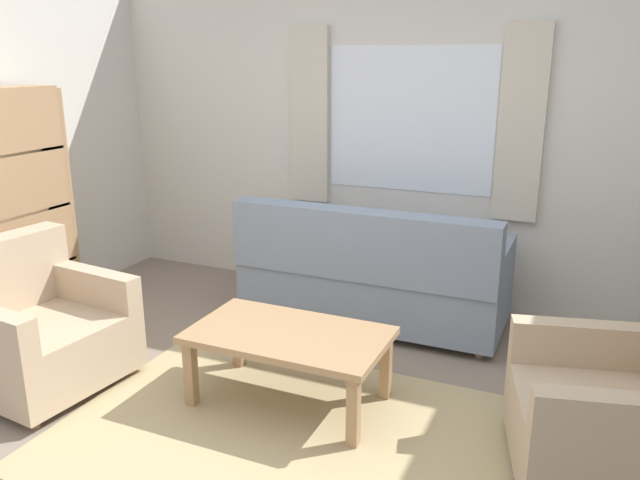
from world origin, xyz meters
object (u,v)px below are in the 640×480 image
(armchair_left, at_px, (36,329))
(bookshelf, at_px, (13,227))
(coffee_table, at_px, (289,341))
(couch, at_px, (371,276))
(armchair_right, at_px, (622,415))

(armchair_left, bearing_deg, bookshelf, 59.35)
(coffee_table, bearing_deg, bookshelf, 176.14)
(couch, distance_m, coffee_table, 1.25)
(armchair_right, bearing_deg, couch, -141.41)
(couch, height_order, armchair_right, couch)
(armchair_left, bearing_deg, armchair_right, -77.18)
(couch, xyz_separation_m, armchair_right, (1.65, -1.28, -0.01))
(couch, bearing_deg, coffee_table, 87.74)
(armchair_left, height_order, coffee_table, armchair_left)
(couch, bearing_deg, armchair_left, 47.23)
(armchair_left, height_order, armchair_right, same)
(couch, distance_m, armchair_right, 2.09)
(couch, bearing_deg, armchair_right, 142.30)
(armchair_right, distance_m, bookshelf, 3.96)
(armchair_left, bearing_deg, coffee_table, -68.69)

